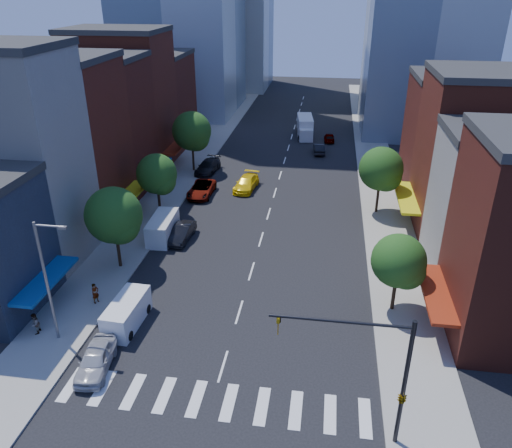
{
  "coord_description": "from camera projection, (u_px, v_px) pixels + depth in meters",
  "views": [
    {
      "loc": [
        5.85,
        -24.61,
        22.68
      ],
      "look_at": [
        0.52,
        11.18,
        5.0
      ],
      "focal_mm": 35.0,
      "sensor_mm": 36.0,
      "label": 1
    }
  ],
  "objects": [
    {
      "name": "bldg_right_1",
      "position": [
        512.0,
        209.0,
        40.52
      ],
      "size": [
        12.0,
        8.0,
        12.0
      ],
      "primitive_type": "cube",
      "color": "beige",
      "rests_on": "ground"
    },
    {
      "name": "taxi",
      "position": [
        246.0,
        183.0,
        59.93
      ],
      "size": [
        2.83,
        5.65,
        1.58
      ],
      "primitive_type": "imported",
      "rotation": [
        0.0,
        0.0,
        -0.12
      ],
      "color": "yellow",
      "rests_on": "ground"
    },
    {
      "name": "traffic_signal",
      "position": [
        393.0,
        384.0,
        25.46
      ],
      "size": [
        7.24,
        2.24,
        8.0
      ],
      "color": "black",
      "rests_on": "sidewalk_right"
    },
    {
      "name": "parked_car_third",
      "position": [
        202.0,
        189.0,
        58.24
      ],
      "size": [
        2.57,
        5.57,
        1.55
      ],
      "primitive_type": "imported",
      "rotation": [
        0.0,
        0.0,
        -0.0
      ],
      "color": "#999999",
      "rests_on": "ground"
    },
    {
      "name": "traffic_car_far",
      "position": [
        329.0,
        137.0,
        77.9
      ],
      "size": [
        1.69,
        3.86,
        1.29
      ],
      "primitive_type": "imported",
      "rotation": [
        0.0,
        0.0,
        3.18
      ],
      "color": "#999999",
      "rests_on": "ground"
    },
    {
      "name": "tree_left_mid",
      "position": [
        158.0,
        176.0,
        51.59
      ],
      "size": [
        4.2,
        4.2,
        6.65
      ],
      "color": "black",
      "rests_on": "sidewalk_left"
    },
    {
      "name": "tree_left_far",
      "position": [
        193.0,
        133.0,
        63.74
      ],
      "size": [
        5.0,
        5.0,
        7.75
      ],
      "color": "black",
      "rests_on": "sidewalk_left"
    },
    {
      "name": "streetlight",
      "position": [
        48.0,
        275.0,
        32.73
      ],
      "size": [
        2.25,
        0.25,
        9.0
      ],
      "color": "slate",
      "rests_on": "sidewalk_left"
    },
    {
      "name": "sidewalk_right",
      "position": [
        377.0,
        169.0,
        66.46
      ],
      "size": [
        5.0,
        120.0,
        0.15
      ],
      "primitive_type": "cube",
      "color": "gray",
      "rests_on": "ground"
    },
    {
      "name": "crosswalk",
      "position": [
        213.0,
        400.0,
        29.93
      ],
      "size": [
        19.0,
        3.0,
        0.01
      ],
      "primitive_type": "cube",
      "color": "silver",
      "rests_on": "ground"
    },
    {
      "name": "tree_right_far",
      "position": [
        382.0,
        171.0,
        51.96
      ],
      "size": [
        4.6,
        4.6,
        7.2
      ],
      "color": "black",
      "rests_on": "sidewalk_right"
    },
    {
      "name": "tree_left_near",
      "position": [
        115.0,
        218.0,
        41.67
      ],
      "size": [
        4.8,
        4.8,
        7.3
      ],
      "color": "black",
      "rests_on": "sidewalk_left"
    },
    {
      "name": "ground",
      "position": [
        223.0,
        366.0,
        32.6
      ],
      "size": [
        220.0,
        220.0,
        0.0
      ],
      "primitive_type": "plane",
      "color": "black",
      "rests_on": "ground"
    },
    {
      "name": "bldg_left_5",
      "position": [
        149.0,
        101.0,
        74.29
      ],
      "size": [
        12.0,
        10.0,
        13.0
      ],
      "primitive_type": "cube",
      "color": "#551F15",
      "rests_on": "ground"
    },
    {
      "name": "pedestrian_far",
      "position": [
        35.0,
        324.0,
        35.08
      ],
      "size": [
        0.7,
        0.85,
        1.62
      ],
      "primitive_type": "imported",
      "rotation": [
        0.0,
        0.0,
        -1.45
      ],
      "color": "#999999",
      "rests_on": "sidewalk_left"
    },
    {
      "name": "parked_car_second",
      "position": [
        182.0,
        233.0,
        48.21
      ],
      "size": [
        1.85,
        4.63,
        1.5
      ],
      "primitive_type": "imported",
      "rotation": [
        0.0,
        0.0,
        -0.06
      ],
      "color": "black",
      "rests_on": "ground"
    },
    {
      "name": "bldg_left_1",
      "position": [
        6.0,
        161.0,
        42.09
      ],
      "size": [
        12.0,
        8.0,
        18.0
      ],
      "primitive_type": "cube",
      "color": "beige",
      "rests_on": "ground"
    },
    {
      "name": "bldg_right_2",
      "position": [
        486.0,
        156.0,
        47.86
      ],
      "size": [
        12.0,
        10.0,
        15.0
      ],
      "primitive_type": "cube",
      "color": "#602316",
      "rests_on": "ground"
    },
    {
      "name": "bldg_left_4",
      "position": [
        123.0,
        102.0,
        64.97
      ],
      "size": [
        12.0,
        9.0,
        17.0
      ],
      "primitive_type": "cube",
      "color": "#602316",
      "rests_on": "ground"
    },
    {
      "name": "cargo_van_far",
      "position": [
        162.0,
        228.0,
        48.28
      ],
      "size": [
        2.32,
        5.28,
        2.21
      ],
      "rotation": [
        0.0,
        0.0,
        0.04
      ],
      "color": "silver",
      "rests_on": "ground"
    },
    {
      "name": "parked_car_rear",
      "position": [
        208.0,
        167.0,
        65.22
      ],
      "size": [
        2.84,
        5.7,
        1.59
      ],
      "primitive_type": "imported",
      "rotation": [
        0.0,
        0.0,
        -0.11
      ],
      "color": "black",
      "rests_on": "ground"
    },
    {
      "name": "bldg_right_3",
      "position": [
        462.0,
        138.0,
        57.18
      ],
      "size": [
        12.0,
        10.0,
        13.0
      ],
      "primitive_type": "cube",
      "color": "#551F15",
      "rests_on": "ground"
    },
    {
      "name": "traffic_car_oncoming",
      "position": [
        319.0,
        149.0,
        72.53
      ],
      "size": [
        1.93,
        4.42,
        1.41
      ],
      "primitive_type": "imported",
      "rotation": [
        0.0,
        0.0,
        3.25
      ],
      "color": "black",
      "rests_on": "ground"
    },
    {
      "name": "bldg_left_2",
      "position": [
        58.0,
        143.0,
        50.08
      ],
      "size": [
        12.0,
        9.0,
        16.0
      ],
      "primitive_type": "cube",
      "color": "#602316",
      "rests_on": "ground"
    },
    {
      "name": "box_truck",
      "position": [
        305.0,
        127.0,
        80.27
      ],
      "size": [
        3.06,
        7.79,
        3.05
      ],
      "rotation": [
        0.0,
        0.0,
        0.12
      ],
      "color": "silver",
      "rests_on": "ground"
    },
    {
      "name": "cargo_van_near",
      "position": [
        126.0,
        314.0,
        36.05
      ],
      "size": [
        2.14,
        4.85,
        2.03
      ],
      "rotation": [
        0.0,
        0.0,
        -0.05
      ],
      "color": "white",
      "rests_on": "ground"
    },
    {
      "name": "bldg_left_3",
      "position": [
        95.0,
        126.0,
        57.85
      ],
      "size": [
        12.0,
        8.0,
        15.0
      ],
      "primitive_type": "cube",
      "color": "#551F15",
      "rests_on": "ground"
    },
    {
      "name": "tree_right_near",
      "position": [
        401.0,
        263.0,
        36.26
      ],
      "size": [
        4.0,
        4.0,
        6.2
      ],
      "color": "black",
      "rests_on": "sidewalk_right"
    },
    {
      "name": "sidewalk_left",
      "position": [
        194.0,
        160.0,
        69.77
      ],
      "size": [
        5.0,
        120.0,
        0.15
      ],
      "primitive_type": "cube",
      "color": "gray",
      "rests_on": "ground"
    },
    {
      "name": "parked_car_front",
      "position": [
        96.0,
        360.0,
        32.02
      ],
      "size": [
        2.45,
        4.82,
        1.57
      ],
      "primitive_type": "imported",
      "rotation": [
        0.0,
        0.0,
        0.13
      ],
      "color": "#B2B2B7",
      "rests_on": "ground"
    },
    {
      "name": "pedestrian_near",
      "position": [
        95.0,
        293.0,
        38.47
      ],
      "size": [
        0.63,
        0.73,
        1.68
      ],
      "primitive_type": "imported",
      "rotation": [
        0.0,
        0.0,
        1.11
      ],
      "color": "#999999",
      "rests_on": "sidewalk_left"
    }
  ]
}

